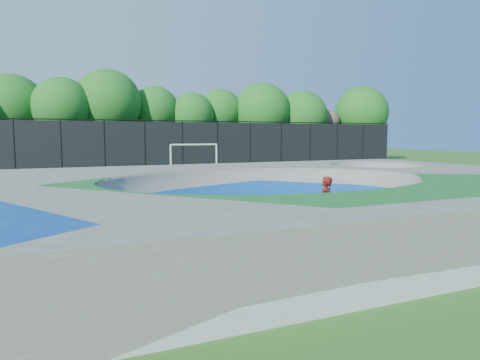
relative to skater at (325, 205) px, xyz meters
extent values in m
plane|color=#295B19|center=(-0.77, 2.02, -0.83)|extent=(120.00, 120.00, 0.00)
cube|color=gray|center=(-0.77, 2.02, -0.08)|extent=(22.00, 14.00, 1.50)
imported|color=#B01B0E|center=(0.00, 0.00, 0.00)|extent=(0.72, 0.68, 1.66)
cube|color=black|center=(0.00, 0.00, -0.81)|extent=(0.78, 0.60, 0.05)
cylinder|color=silver|center=(0.02, 18.16, 0.27)|extent=(0.12, 0.12, 2.21)
cylinder|color=silver|center=(3.33, 18.16, 0.27)|extent=(0.12, 0.12, 2.21)
cylinder|color=silver|center=(1.68, 18.16, 1.38)|extent=(3.31, 0.12, 0.12)
cylinder|color=black|center=(-9.77, 23.02, 1.17)|extent=(0.09, 0.09, 4.00)
cylinder|color=black|center=(-6.77, 23.02, 1.17)|extent=(0.09, 0.09, 4.00)
cylinder|color=black|center=(-3.77, 23.02, 1.17)|extent=(0.09, 0.09, 4.00)
cylinder|color=black|center=(-0.77, 23.02, 1.17)|extent=(0.09, 0.09, 4.00)
cylinder|color=black|center=(2.23, 23.02, 1.17)|extent=(0.09, 0.09, 4.00)
cylinder|color=black|center=(5.23, 23.02, 1.17)|extent=(0.09, 0.09, 4.00)
cylinder|color=black|center=(8.23, 23.02, 1.17)|extent=(0.09, 0.09, 4.00)
cylinder|color=black|center=(11.23, 23.02, 1.17)|extent=(0.09, 0.09, 4.00)
cylinder|color=black|center=(14.23, 23.02, 1.17)|extent=(0.09, 0.09, 4.00)
cylinder|color=black|center=(17.23, 23.02, 1.17)|extent=(0.09, 0.09, 4.00)
cylinder|color=black|center=(20.23, 23.02, 1.17)|extent=(0.09, 0.09, 4.00)
cylinder|color=black|center=(23.23, 23.02, 1.17)|extent=(0.09, 0.09, 4.00)
cube|color=black|center=(-0.77, 23.02, 1.17)|extent=(48.00, 0.03, 3.80)
cylinder|color=black|center=(-0.77, 23.02, 3.17)|extent=(48.00, 0.08, 0.08)
cylinder|color=#4D3426|center=(-10.22, 28.89, 0.78)|extent=(0.44, 0.44, 3.21)
sphere|color=#1A6219|center=(-10.22, 28.89, 4.34)|extent=(5.22, 5.22, 5.22)
cylinder|color=#4D3426|center=(-6.53, 27.44, 0.84)|extent=(0.44, 0.44, 3.35)
sphere|color=#1A6219|center=(-6.53, 27.44, 4.31)|extent=(4.78, 4.78, 4.78)
cylinder|color=#4D3426|center=(-2.86, 28.24, 0.92)|extent=(0.44, 0.44, 3.49)
sphere|color=#1A6219|center=(-2.86, 28.24, 4.80)|extent=(5.70, 5.70, 5.70)
cylinder|color=#4D3426|center=(1.40, 29.20, 0.91)|extent=(0.44, 0.44, 3.48)
sphere|color=#1A6219|center=(1.40, 29.20, 4.31)|extent=(4.42, 4.42, 4.42)
cylinder|color=#4D3426|center=(4.72, 28.47, 0.75)|extent=(0.44, 0.44, 3.16)
sphere|color=#1A6219|center=(4.72, 28.47, 3.90)|extent=(4.18, 4.18, 4.18)
cylinder|color=#4D3426|center=(7.84, 29.12, 0.97)|extent=(0.44, 0.44, 3.60)
sphere|color=#1A6219|center=(7.84, 29.12, 4.37)|extent=(4.26, 4.26, 4.26)
cylinder|color=#4D3426|center=(11.69, 27.80, 0.70)|extent=(0.44, 0.44, 3.07)
sphere|color=#1A6219|center=(11.69, 27.80, 4.35)|extent=(5.62, 5.62, 5.62)
cylinder|color=#4D3426|center=(15.98, 27.38, 0.54)|extent=(0.44, 0.44, 2.74)
sphere|color=#1A6219|center=(15.98, 27.38, 3.90)|extent=(5.29, 5.29, 5.29)
cylinder|color=#4D3426|center=(19.48, 27.84, 0.77)|extent=(0.44, 0.44, 3.21)
sphere|color=brown|center=(19.48, 27.84, 3.48)|extent=(2.60, 2.60, 2.60)
cylinder|color=#4D3426|center=(23.34, 27.11, 0.76)|extent=(0.44, 0.44, 3.19)
sphere|color=#1A6219|center=(23.34, 27.11, 4.46)|extent=(5.61, 5.61, 5.61)
camera|label=1|loc=(-7.21, -10.37, 2.03)|focal=32.00mm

